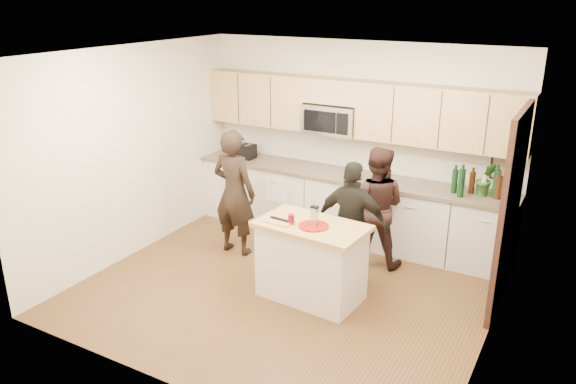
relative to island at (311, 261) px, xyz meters
The scene contains 21 objects.
floor 0.56m from the island, behind, with size 4.50×4.50×0.00m, color brown.
room_shell 1.32m from the island, behind, with size 4.52×4.02×2.71m.
back_cabinetry 1.75m from the island, 100.99° to the left, with size 4.50×0.66×0.94m.
upper_cabinetry 2.34m from the island, 99.15° to the left, with size 4.50×0.33×0.75m.
microwave 2.27m from the island, 109.42° to the left, with size 0.76×0.41×0.40m.
doorway 2.23m from the island, 26.04° to the left, with size 0.06×1.25×2.20m.
framed_picture 2.71m from the island, 51.20° to the left, with size 0.30×0.03×0.38m.
dish_towel 2.03m from the island, 130.02° to the left, with size 0.34×0.60×0.48m.
island is the anchor object (origin of this frame).
red_plate 0.46m from the island, 47.69° to the right, with size 0.33×0.33×0.02m, color maroon.
box_grater 0.57m from the island, 33.39° to the right, with size 0.08×0.06×0.21m.
drink_glass 0.55m from the island, 154.43° to the right, with size 0.07×0.07×0.11m, color maroon.
cutting_board 0.58m from the island, 158.27° to the right, with size 0.28×0.20×0.02m, color tan.
tongs 0.59m from the island, 162.84° to the right, with size 0.27×0.03×0.02m, color black.
knife 0.54m from the island, 157.40° to the right, with size 0.20×0.02×0.01m, color silver.
toaster 2.69m from the island, 139.70° to the left, with size 0.31×0.23×0.21m.
bottle_cluster 2.34m from the island, 49.75° to the left, with size 0.65×0.33×0.41m.
orchid 2.39m from the island, 49.89° to the left, with size 0.24×0.19×0.43m, color #356F2C.
woman_left 1.58m from the island, 158.03° to the left, with size 0.61×0.40×1.67m, color black.
woman_center 1.24m from the island, 75.29° to the left, with size 0.75×0.58×1.54m, color black.
woman_right 0.67m from the island, 65.74° to the left, with size 0.88×0.37×1.50m, color black.
Camera 1 is at (2.87, -5.09, 3.30)m, focal length 35.00 mm.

